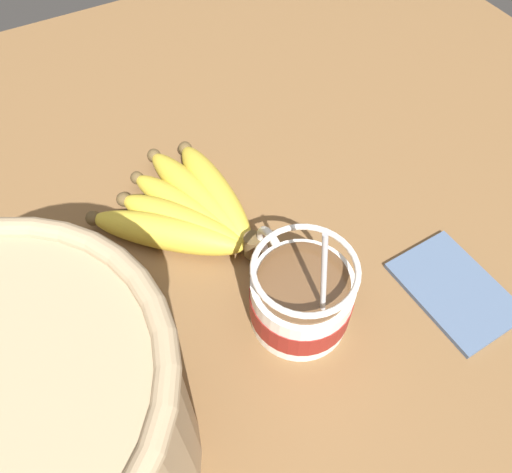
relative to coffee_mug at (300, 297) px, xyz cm
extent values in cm
cube|color=brown|center=(4.50, 2.12, -5.62)|extent=(130.08, 130.08, 3.48)
cylinder|color=white|center=(-0.11, 0.00, -0.38)|extent=(10.15, 10.15, 7.02)
cylinder|color=maroon|center=(-0.11, 0.00, -0.58)|extent=(10.35, 10.35, 3.30)
torus|color=white|center=(5.86, 0.00, 0.83)|extent=(5.43, 0.90, 5.43)
cylinder|color=brown|center=(-0.11, 0.00, 3.24)|extent=(8.95, 8.95, 0.40)
torus|color=white|center=(-0.11, 0.00, 5.55)|extent=(10.15, 10.15, 0.60)
cylinder|color=#B2B2B7|center=(-3.12, 0.00, 5.25)|extent=(2.94, 0.50, 15.36)
ellipsoid|color=#B2B2B7|center=(-1.89, 0.00, -2.39)|extent=(3.00, 2.00, 0.80)
cylinder|color=brown|center=(8.52, 0.81, -1.08)|extent=(2.00, 2.00, 3.00)
ellipsoid|color=gold|center=(18.18, 0.87, -1.88)|extent=(17.34, 4.11, 4.00)
sphere|color=brown|center=(26.83, 0.93, -1.88)|extent=(1.80, 1.80, 1.80)
ellipsoid|color=gold|center=(18.56, 2.99, -1.95)|extent=(18.95, 7.72, 3.88)
sphere|color=brown|center=(27.63, 4.96, -1.95)|extent=(1.75, 1.75, 1.75)
ellipsoid|color=gold|center=(17.28, 4.74, -2.08)|extent=(17.17, 10.33, 3.62)
sphere|color=brown|center=(25.12, 8.25, -2.08)|extent=(1.63, 1.63, 1.63)
ellipsoid|color=gold|center=(15.87, 6.16, -1.92)|extent=(15.40, 12.70, 3.94)
sphere|color=brown|center=(22.41, 10.91, -1.92)|extent=(1.77, 1.77, 1.77)
ellipsoid|color=gold|center=(15.27, 8.28, -1.88)|extent=(15.13, 16.14, 4.01)
sphere|color=brown|center=(21.35, 15.01, -1.88)|extent=(1.80, 1.80, 1.80)
cylinder|color=tan|center=(-2.93, 25.55, 5.98)|extent=(23.56, 23.56, 19.74)
cube|color=slate|center=(-5.67, -16.56, -3.59)|extent=(13.31, 9.63, 0.60)
camera|label=1|loc=(-19.27, 15.56, 43.78)|focal=35.00mm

